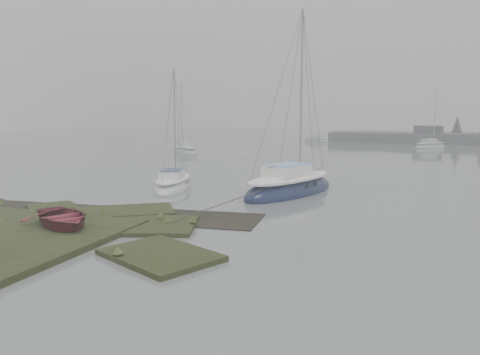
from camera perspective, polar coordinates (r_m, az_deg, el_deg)
name	(u,v)px	position (r m, az deg, el deg)	size (l,w,h in m)	color
ground	(321,161)	(43.60, 9.89, 2.00)	(160.00, 160.00, 0.00)	slate
sailboat_main	(290,188)	(25.75, 6.11, -1.25)	(4.88, 8.00, 10.72)	#111939
sailboat_white	(173,185)	(27.42, -8.14, -0.93)	(3.10, 5.62, 7.55)	silver
sailboat_far_a	(185,151)	(51.39, -6.76, 3.24)	(5.55, 5.59, 8.36)	#9FA3A8
sailboat_far_b	(430,146)	(63.17, 22.15, 3.56)	(4.64, 5.25, 7.49)	#B5BBBF
sailboat_far_c	(316,140)	(72.27, 9.24, 4.49)	(4.71, 3.44, 6.41)	#A1A7AB
dinghy	(62,217)	(18.65, -20.90, -4.54)	(2.40, 3.37, 0.70)	maroon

